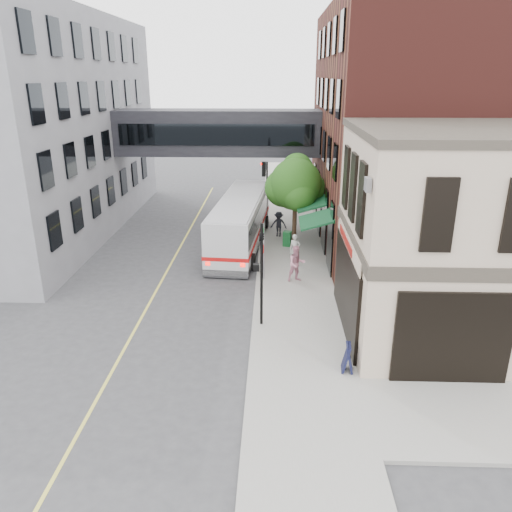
# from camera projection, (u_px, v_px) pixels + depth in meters

# --- Properties ---
(ground) EXTENTS (120.00, 120.00, 0.00)m
(ground) POSITION_uv_depth(u_px,v_px,m) (250.00, 351.00, 19.71)
(ground) COLOR #38383A
(ground) RESTS_ON ground
(sidewalk_main) EXTENTS (4.00, 60.00, 0.15)m
(sidewalk_main) POSITION_uv_depth(u_px,v_px,m) (290.00, 239.00, 32.76)
(sidewalk_main) COLOR gray
(sidewalk_main) RESTS_ON ground
(corner_building) EXTENTS (10.19, 8.12, 8.45)m
(corner_building) POSITION_uv_depth(u_px,v_px,m) (477.00, 236.00, 19.84)
(corner_building) COLOR #B8A68C
(corner_building) RESTS_ON ground
(brick_building) EXTENTS (13.76, 18.00, 14.00)m
(brick_building) POSITION_uv_depth(u_px,v_px,m) (421.00, 130.00, 31.06)
(brick_building) COLOR #491B17
(brick_building) RESTS_ON ground
(opposite_building) EXTENTS (14.00, 24.00, 14.00)m
(opposite_building) POSITION_uv_depth(u_px,v_px,m) (4.00, 127.00, 32.89)
(opposite_building) COLOR slate
(opposite_building) RESTS_ON ground
(skyway_bridge) EXTENTS (14.00, 3.18, 3.00)m
(skyway_bridge) POSITION_uv_depth(u_px,v_px,m) (218.00, 132.00, 34.48)
(skyway_bridge) COLOR black
(skyway_bridge) RESTS_ON ground
(traffic_signal_near) EXTENTS (0.44, 0.22, 4.60)m
(traffic_signal_near) POSITION_uv_depth(u_px,v_px,m) (261.00, 262.00, 20.55)
(traffic_signal_near) COLOR black
(traffic_signal_near) RESTS_ON sidewalk_main
(traffic_signal_far) EXTENTS (0.53, 0.28, 4.50)m
(traffic_signal_far) POSITION_uv_depth(u_px,v_px,m) (265.00, 181.00, 34.51)
(traffic_signal_far) COLOR black
(traffic_signal_far) RESTS_ON sidewalk_main
(street_sign_pole) EXTENTS (0.08, 0.75, 3.00)m
(street_sign_pole) POSITION_uv_depth(u_px,v_px,m) (264.00, 247.00, 25.60)
(street_sign_pole) COLOR gray
(street_sign_pole) RESTS_ON sidewalk_main
(street_tree) EXTENTS (3.80, 3.20, 5.60)m
(street_tree) POSITION_uv_depth(u_px,v_px,m) (295.00, 184.00, 30.70)
(street_tree) COLOR #382619
(street_tree) RESTS_ON sidewalk_main
(lane_marking) EXTENTS (0.12, 40.00, 0.01)m
(lane_marking) POSITION_uv_depth(u_px,v_px,m) (173.00, 260.00, 29.26)
(lane_marking) COLOR #D8CC4C
(lane_marking) RESTS_ON ground
(bus) EXTENTS (3.46, 11.47, 3.04)m
(bus) POSITION_uv_depth(u_px,v_px,m) (241.00, 220.00, 31.17)
(bus) COLOR silver
(bus) RESTS_ON ground
(pedestrian_a) EXTENTS (0.66, 0.47, 1.68)m
(pedestrian_a) POSITION_uv_depth(u_px,v_px,m) (295.00, 249.00, 28.16)
(pedestrian_a) COLOR silver
(pedestrian_a) RESTS_ON sidewalk_main
(pedestrian_b) EXTENTS (1.09, 0.95, 1.91)m
(pedestrian_b) POSITION_uv_depth(u_px,v_px,m) (297.00, 264.00, 25.65)
(pedestrian_b) COLOR #CA8298
(pedestrian_b) RESTS_ON sidewalk_main
(pedestrian_c) EXTENTS (1.17, 0.79, 1.67)m
(pedestrian_c) POSITION_uv_depth(u_px,v_px,m) (279.00, 224.00, 32.86)
(pedestrian_c) COLOR black
(pedestrian_c) RESTS_ON sidewalk_main
(newspaper_box) EXTENTS (0.57, 0.53, 0.95)m
(newspaper_box) POSITION_uv_depth(u_px,v_px,m) (287.00, 239.00, 31.10)
(newspaper_box) COLOR #155F29
(newspaper_box) RESTS_ON sidewalk_main
(sandwich_board) EXTENTS (0.43, 0.62, 1.06)m
(sandwich_board) POSITION_uv_depth(u_px,v_px,m) (348.00, 358.00, 17.95)
(sandwich_board) COLOR black
(sandwich_board) RESTS_ON sidewalk_main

